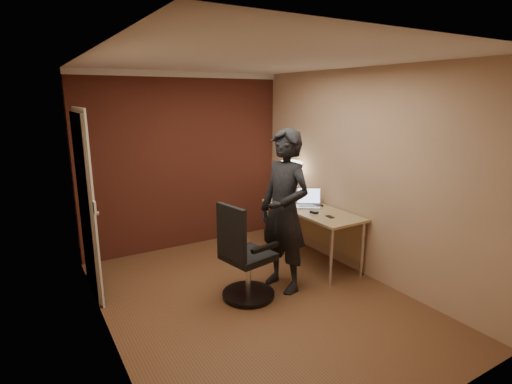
# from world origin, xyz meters

# --- Properties ---
(room) EXTENTS (4.00, 4.00, 4.00)m
(room) POSITION_xyz_m (-0.27, 1.54, 1.37)
(room) COLOR brown
(room) RESTS_ON ground
(desk) EXTENTS (0.60, 1.50, 0.73)m
(desk) POSITION_xyz_m (1.25, 0.51, 0.60)
(desk) COLOR tan
(desk) RESTS_ON ground
(desk_lamp) EXTENTS (0.22, 0.22, 0.54)m
(desk_lamp) POSITION_xyz_m (1.31, 1.15, 1.15)
(desk_lamp) COLOR silver
(desk_lamp) RESTS_ON desk
(laptop) EXTENTS (0.42, 0.40, 0.23)m
(laptop) POSITION_xyz_m (1.24, 0.65, 0.79)
(laptop) COLOR silver
(laptop) RESTS_ON desk
(mouse) EXTENTS (0.08, 0.11, 0.03)m
(mouse) POSITION_xyz_m (1.07, 0.33, 0.75)
(mouse) COLOR black
(mouse) RESTS_ON desk
(phone) EXTENTS (0.07, 0.12, 0.01)m
(phone) POSITION_xyz_m (1.13, 0.10, 0.73)
(phone) COLOR black
(phone) RESTS_ON desk
(wallet) EXTENTS (0.10, 0.12, 0.02)m
(wallet) POSITION_xyz_m (1.34, 0.57, 0.74)
(wallet) COLOR black
(wallet) RESTS_ON desk
(office_chair) EXTENTS (0.58, 0.64, 1.06)m
(office_chair) POSITION_xyz_m (-0.11, 0.05, 0.47)
(office_chair) COLOR black
(office_chair) RESTS_ON ground
(person) EXTENTS (0.56, 0.74, 1.84)m
(person) POSITION_xyz_m (0.43, 0.07, 0.92)
(person) COLOR black
(person) RESTS_ON ground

